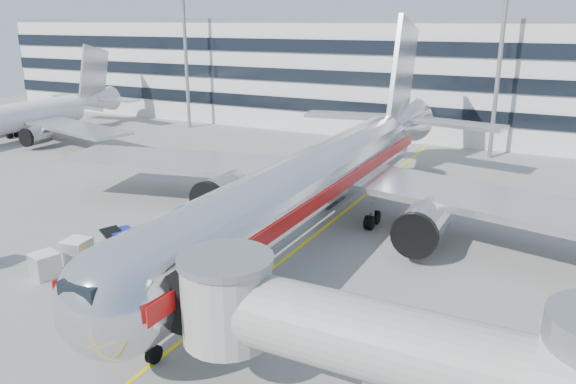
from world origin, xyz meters
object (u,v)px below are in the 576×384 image
at_px(baggage_tug, 125,249).
at_px(ramp_worker, 144,260).
at_px(belt_loader, 123,259).
at_px(main_jet, 324,176).
at_px(cargo_container_right, 77,251).
at_px(cargo_container_front, 45,265).

distance_m(baggage_tug, ramp_worker, 2.50).
bearing_deg(belt_loader, ramp_worker, 3.07).
distance_m(main_jet, cargo_container_right, 18.03).
xyz_separation_m(belt_loader, ramp_worker, (1.70, 0.09, 0.27)).
height_order(belt_loader, cargo_container_front, belt_loader).
bearing_deg(main_jet, belt_loader, -124.47).
bearing_deg(cargo_container_front, main_jet, 52.19).
xyz_separation_m(cargo_container_right, ramp_worker, (5.05, 0.71, 0.11)).
bearing_deg(cargo_container_front, ramp_worker, 31.38).
bearing_deg(belt_loader, cargo_container_right, -169.58).
relative_size(cargo_container_front, ramp_worker, 0.96).
bearing_deg(main_jet, baggage_tug, -128.58).
relative_size(baggage_tug, cargo_container_right, 1.85).
height_order(belt_loader, cargo_container_right, belt_loader).
relative_size(belt_loader, baggage_tug, 1.55).
relative_size(cargo_container_right, cargo_container_front, 0.98).
bearing_deg(baggage_tug, cargo_container_front, -125.47).
distance_m(cargo_container_right, ramp_worker, 5.10).
bearing_deg(cargo_container_front, baggage_tug, 54.53).
xyz_separation_m(main_jet, cargo_container_front, (-12.07, -15.56, -3.44)).
bearing_deg(cargo_container_right, baggage_tug, 29.56).
xyz_separation_m(belt_loader, cargo_container_right, (-3.35, -0.62, 0.15)).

